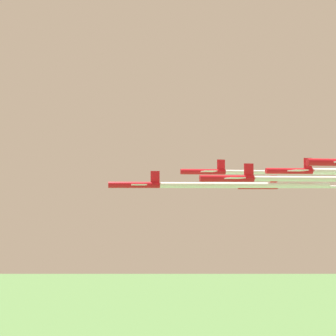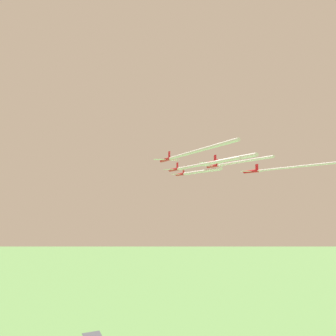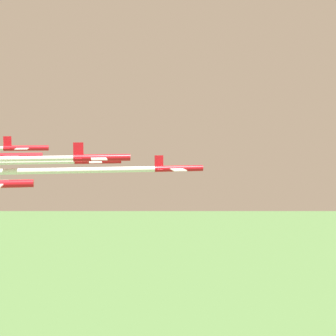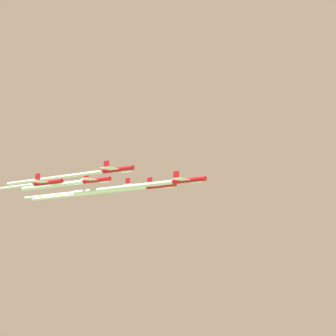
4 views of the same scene
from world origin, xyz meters
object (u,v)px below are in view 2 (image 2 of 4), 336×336
Objects in this scene: jet_1 at (174,169)px; jet_0 at (181,174)px; jet_5 at (252,171)px; jet_3 at (166,160)px; jet_4 at (211,163)px; jet_2 at (213,166)px.

jet_0 is at bearing 59.53° from jet_1.
jet_1 is at bearing 150.46° from jet_5.
jet_0 is 1.00× the size of jet_3.
jet_4 is at bearing -59.53° from jet_1.
jet_5 is at bearing -59.53° from jet_0.
jet_4 reaches higher than jet_5.
jet_0 is 40.00m from jet_5.
jet_4 is (1.85, -19.91, -0.16)m from jet_2.
jet_2 is 1.00× the size of jet_5.
jet_5 is at bearing -0.00° from jet_4.
jet_1 is 20.18m from jet_3.
jet_0 is 1.00× the size of jet_1.
jet_0 is 1.00× the size of jet_5.
jet_0 is 34.62m from jet_4.
jet_0 is 20.27m from jet_2.
jet_0 is 1.00× the size of jet_4.
jet_0 is at bearing 90.00° from jet_4.
jet_1 is at bearing 180.00° from jet_2.
jet_2 is 20.00m from jet_4.
jet_2 reaches higher than jet_0.
jet_4 is (18.30, -8.06, 2.03)m from jet_1.
jet_1 is 1.00× the size of jet_3.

